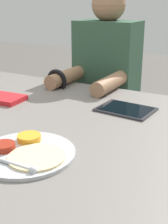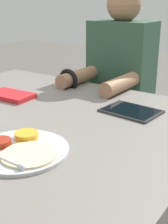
# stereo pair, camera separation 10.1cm
# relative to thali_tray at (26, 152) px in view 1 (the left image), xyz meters

# --- Properties ---
(dining_table) EXTENTS (1.25, 1.01, 0.76)m
(dining_table) POSITION_rel_thali_tray_xyz_m (-0.20, 0.24, -0.39)
(dining_table) COLOR slate
(dining_table) RESTS_ON ground_plane
(thali_tray) EXTENTS (0.27, 0.27, 0.03)m
(thali_tray) POSITION_rel_thali_tray_xyz_m (0.00, 0.00, 0.00)
(thali_tray) COLOR #B7BABF
(thali_tray) RESTS_ON dining_table
(red_notebook) EXTENTS (0.21, 0.13, 0.02)m
(red_notebook) POSITION_rel_thali_tray_xyz_m (-0.41, 0.34, 0.00)
(red_notebook) COLOR silver
(red_notebook) RESTS_ON dining_table
(tablet_device) EXTENTS (0.22, 0.17, 0.01)m
(tablet_device) POSITION_rel_thali_tray_xyz_m (0.10, 0.47, -0.00)
(tablet_device) COLOR #28282D
(tablet_device) RESTS_ON dining_table
(person_diner) EXTENTS (0.34, 0.47, 1.23)m
(person_diner) POSITION_rel_thali_tray_xyz_m (-0.19, 0.92, -0.19)
(person_diner) COLOR black
(person_diner) RESTS_ON ground_plane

